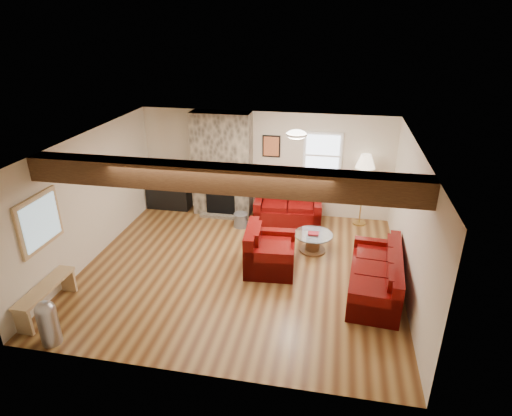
# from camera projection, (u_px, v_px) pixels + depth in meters

# --- Properties ---
(room) EXTENTS (8.00, 8.00, 8.00)m
(room) POSITION_uv_depth(u_px,v_px,m) (240.00, 210.00, 7.80)
(room) COLOR brown
(room) RESTS_ON ground
(floor) EXTENTS (6.00, 6.00, 0.00)m
(floor) POSITION_uv_depth(u_px,v_px,m) (241.00, 268.00, 8.31)
(floor) COLOR brown
(floor) RESTS_ON ground
(oak_beam) EXTENTS (6.00, 0.36, 0.38)m
(oak_beam) POSITION_uv_depth(u_px,v_px,m) (219.00, 178.00, 6.25)
(oak_beam) COLOR #331B0F
(oak_beam) RESTS_ON room
(chimney_breast) EXTENTS (1.40, 0.67, 2.50)m
(chimney_breast) POSITION_uv_depth(u_px,v_px,m) (222.00, 166.00, 10.22)
(chimney_breast) COLOR #3B362E
(chimney_breast) RESTS_ON floor
(back_window) EXTENTS (0.90, 0.08, 1.10)m
(back_window) POSITION_uv_depth(u_px,v_px,m) (322.00, 155.00, 9.87)
(back_window) COLOR white
(back_window) RESTS_ON room
(hatch_window) EXTENTS (0.08, 1.00, 0.90)m
(hatch_window) POSITION_uv_depth(u_px,v_px,m) (40.00, 222.00, 6.88)
(hatch_window) COLOR tan
(hatch_window) RESTS_ON room
(ceiling_dome) EXTENTS (0.40, 0.40, 0.18)m
(ceiling_dome) POSITION_uv_depth(u_px,v_px,m) (296.00, 136.00, 7.97)
(ceiling_dome) COLOR white
(ceiling_dome) RESTS_ON room
(artwork_back) EXTENTS (0.42, 0.06, 0.52)m
(artwork_back) POSITION_uv_depth(u_px,v_px,m) (271.00, 146.00, 10.02)
(artwork_back) COLOR black
(artwork_back) RESTS_ON room
(artwork_right) EXTENTS (0.06, 0.55, 0.42)m
(artwork_right) POSITION_uv_depth(u_px,v_px,m) (411.00, 190.00, 7.35)
(artwork_right) COLOR black
(artwork_right) RESTS_ON room
(sofa_three) EXTENTS (0.98, 2.05, 0.77)m
(sofa_three) POSITION_uv_depth(u_px,v_px,m) (375.00, 273.00, 7.46)
(sofa_three) COLOR #470705
(sofa_three) RESTS_ON floor
(loveseat) EXTENTS (1.62, 1.02, 0.82)m
(loveseat) POSITION_uv_depth(u_px,v_px,m) (288.00, 206.00, 10.03)
(loveseat) COLOR #470705
(loveseat) RESTS_ON floor
(armchair_red) EXTENTS (1.00, 1.12, 0.85)m
(armchair_red) POSITION_uv_depth(u_px,v_px,m) (270.00, 249.00, 8.15)
(armchair_red) COLOR #470705
(armchair_red) RESTS_ON floor
(coffee_table) EXTENTS (0.81, 0.81, 0.42)m
(coffee_table) POSITION_uv_depth(u_px,v_px,m) (313.00, 242.00, 8.85)
(coffee_table) COLOR #492D17
(coffee_table) RESTS_ON floor
(tv_cabinet) EXTENTS (1.07, 0.43, 0.54)m
(tv_cabinet) POSITION_uv_depth(u_px,v_px,m) (169.00, 198.00, 10.89)
(tv_cabinet) COLOR black
(tv_cabinet) RESTS_ON floor
(television) EXTENTS (0.81, 0.11, 0.47)m
(television) POSITION_uv_depth(u_px,v_px,m) (168.00, 179.00, 10.68)
(television) COLOR black
(television) RESTS_ON tv_cabinet
(floor_lamp) EXTENTS (0.44, 0.44, 1.70)m
(floor_lamp) POSITION_uv_depth(u_px,v_px,m) (365.00, 165.00, 9.52)
(floor_lamp) COLOR tan
(floor_lamp) RESTS_ON floor
(pine_bench) EXTENTS (0.30, 1.27, 0.48)m
(pine_bench) POSITION_uv_depth(u_px,v_px,m) (47.00, 299.00, 7.01)
(pine_bench) COLOR tan
(pine_bench) RESTS_ON floor
(pedal_bin) EXTENTS (0.32, 0.32, 0.73)m
(pedal_bin) POSITION_uv_depth(u_px,v_px,m) (48.00, 322.00, 6.27)
(pedal_bin) COLOR #9E9FA3
(pedal_bin) RESTS_ON floor
(coal_bucket) EXTENTS (0.35, 0.35, 0.33)m
(coal_bucket) POSITION_uv_depth(u_px,v_px,m) (241.00, 220.00, 9.93)
(coal_bucket) COLOR gray
(coal_bucket) RESTS_ON floor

